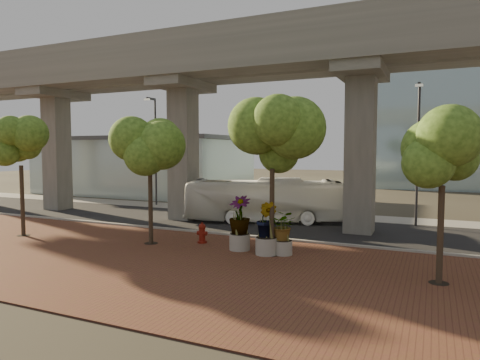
% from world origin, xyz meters
% --- Properties ---
extents(ground, '(160.00, 160.00, 0.00)m').
position_xyz_m(ground, '(0.00, 0.00, 0.00)').
color(ground, '#353026').
rests_on(ground, ground).
extents(brick_plaza, '(70.00, 13.00, 0.06)m').
position_xyz_m(brick_plaza, '(0.00, -8.00, 0.03)').
color(brick_plaza, brown).
rests_on(brick_plaza, ground).
extents(asphalt_road, '(90.00, 8.00, 0.04)m').
position_xyz_m(asphalt_road, '(0.00, 2.00, 0.02)').
color(asphalt_road, black).
rests_on(asphalt_road, ground).
extents(curb_strip, '(70.00, 0.25, 0.16)m').
position_xyz_m(curb_strip, '(0.00, -2.00, 0.08)').
color(curb_strip, '#9C9991').
rests_on(curb_strip, ground).
extents(far_sidewalk, '(90.00, 3.00, 0.06)m').
position_xyz_m(far_sidewalk, '(0.00, 7.50, 0.03)').
color(far_sidewalk, '#9C9991').
rests_on(far_sidewalk, ground).
extents(transit_viaduct, '(72.00, 5.60, 12.40)m').
position_xyz_m(transit_viaduct, '(0.00, 2.00, 7.29)').
color(transit_viaduct, gray).
rests_on(transit_viaduct, ground).
extents(station_pavilion, '(23.00, 13.00, 6.30)m').
position_xyz_m(station_pavilion, '(-20.00, 16.00, 3.22)').
color(station_pavilion, silver).
rests_on(station_pavilion, ground).
extents(transit_bus, '(10.79, 5.83, 2.94)m').
position_xyz_m(transit_bus, '(-0.35, 3.07, 1.47)').
color(transit_bus, white).
rests_on(transit_bus, ground).
extents(fire_hydrant, '(0.54, 0.48, 1.07)m').
position_xyz_m(fire_hydrant, '(-0.90, -4.39, 0.57)').
color(fire_hydrant, maroon).
rests_on(fire_hydrant, ground).
extents(planter_front, '(1.86, 1.86, 2.05)m').
position_xyz_m(planter_front, '(3.71, -5.03, 1.30)').
color(planter_front, gray).
rests_on(planter_front, ground).
extents(planter_right, '(2.43, 2.43, 2.60)m').
position_xyz_m(planter_right, '(1.50, -4.99, 1.63)').
color(planter_right, gray).
rests_on(planter_right, ground).
extents(planter_left, '(2.25, 2.25, 2.47)m').
position_xyz_m(planter_left, '(3.00, -5.32, 1.56)').
color(planter_left, '#ACA49C').
rests_on(planter_left, ground).
extents(street_tree_far_west, '(3.51, 3.51, 6.57)m').
position_xyz_m(street_tree_far_west, '(-10.99, -6.89, 5.01)').
color(street_tree_far_west, '#443227').
rests_on(street_tree_far_west, ground).
extents(street_tree_near_west, '(3.82, 3.82, 6.43)m').
position_xyz_m(street_tree_near_west, '(-3.24, -5.59, 4.73)').
color(street_tree_near_west, '#443227').
rests_on(street_tree_near_west, ground).
extents(street_tree_near_east, '(4.33, 4.33, 7.20)m').
position_xyz_m(street_tree_near_east, '(3.27, -5.33, 5.26)').
color(street_tree_near_east, '#443227').
rests_on(street_tree_near_east, ground).
extents(street_tree_far_east, '(3.53, 3.53, 6.17)m').
position_xyz_m(street_tree_far_east, '(10.19, -6.72, 4.61)').
color(street_tree_far_east, '#443227').
rests_on(street_tree_far_east, ground).
extents(streetlamp_west, '(0.46, 1.34, 9.27)m').
position_xyz_m(streetlamp_west, '(-12.23, 7.35, 5.40)').
color(streetlamp_west, '#2A2A2F').
rests_on(streetlamp_west, ground).
extents(streetlamp_east, '(0.44, 1.29, 8.88)m').
position_xyz_m(streetlamp_east, '(8.96, 5.51, 5.18)').
color(streetlamp_east, '#29292E').
rests_on(streetlamp_east, ground).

